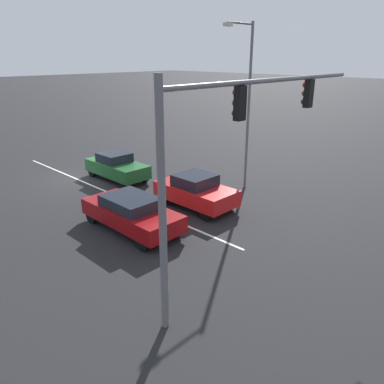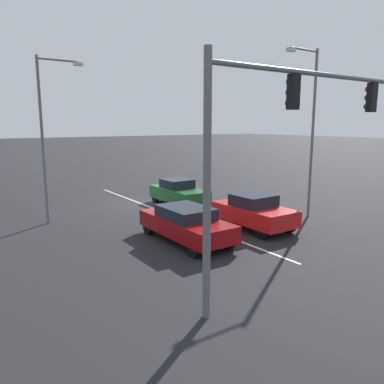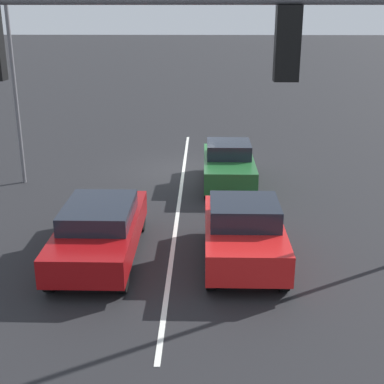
{
  "view_description": "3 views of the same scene",
  "coord_description": "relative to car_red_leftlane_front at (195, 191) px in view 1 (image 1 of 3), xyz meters",
  "views": [
    {
      "loc": [
        10.43,
        19.87,
        7.0
      ],
      "look_at": [
        0.24,
        9.93,
        1.78
      ],
      "focal_mm": 35.0,
      "sensor_mm": 36.0,
      "label": 1
    },
    {
      "loc": [
        10.27,
        20.61,
        4.9
      ],
      "look_at": [
        1.47,
        7.82,
        2.06
      ],
      "focal_mm": 35.0,
      "sensor_mm": 36.0,
      "label": 2
    },
    {
      "loc": [
        -0.84,
        20.63,
        6.18
      ],
      "look_at": [
        -0.53,
        7.82,
        1.78
      ],
      "focal_mm": 50.0,
      "sensor_mm": 36.0,
      "label": 3
    }
  ],
  "objects": [
    {
      "name": "car_darkgreen_leftlane_second",
      "position": [
        0.13,
        -6.38,
        -0.04
      ],
      "size": [
        1.8,
        4.23,
        1.57
      ],
      "color": "#1E5928",
      "rests_on": "ground_plane"
    },
    {
      "name": "car_maroon_midlane_front",
      "position": [
        3.71,
        -0.19,
        -0.04
      ],
      "size": [
        1.94,
        4.77,
        1.48
      ],
      "color": "maroon",
      "rests_on": "ground_plane"
    },
    {
      "name": "ground_plane",
      "position": [
        1.85,
        -8.12,
        -0.83
      ],
      "size": [
        240.0,
        240.0,
        0.0
      ],
      "primitive_type": "plane",
      "color": "black"
    },
    {
      "name": "street_lamp_left_shoulder",
      "position": [
        -3.81,
        -0.04,
        4.12
      ],
      "size": [
        2.2,
        0.24,
        8.56
      ],
      "color": "slate",
      "rests_on": "ground_plane"
    },
    {
      "name": "traffic_signal_gantry",
      "position": [
        4.01,
        5.35,
        4.06
      ],
      "size": [
        9.45,
        0.37,
        6.65
      ],
      "color": "slate",
      "rests_on": "ground_plane"
    },
    {
      "name": "car_red_leftlane_front",
      "position": [
        0.0,
        0.0,
        0.0
      ],
      "size": [
        1.95,
        4.05,
        1.63
      ],
      "color": "red",
      "rests_on": "ground_plane"
    },
    {
      "name": "lane_stripe_left_divider",
      "position": [
        1.85,
        -4.88,
        -0.82
      ],
      "size": [
        0.12,
        18.48,
        0.01
      ],
      "primitive_type": "cube",
      "color": "silver",
      "rests_on": "ground_plane"
    }
  ]
}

